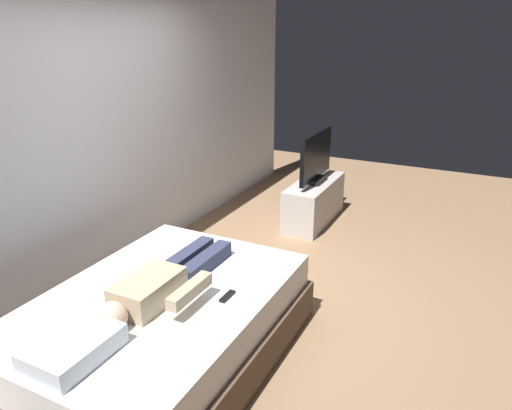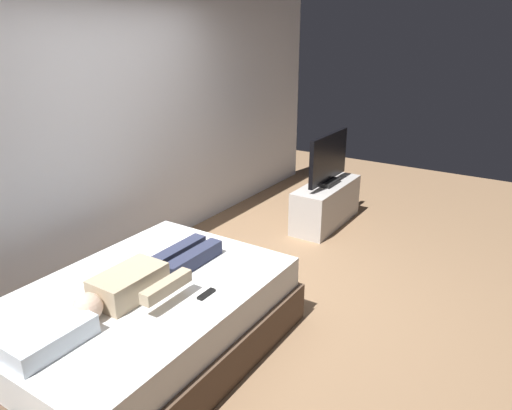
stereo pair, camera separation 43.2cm
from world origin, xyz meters
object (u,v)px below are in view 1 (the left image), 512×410
at_px(pillow, 73,348).
at_px(person, 163,283).
at_px(tv, 316,158).
at_px(bed, 161,330).
at_px(remote, 227,296).
at_px(tv_stand, 314,202).

xyz_separation_m(pillow, person, (0.75, -0.03, 0.02)).
xyz_separation_m(pillow, tv, (3.63, -0.04, 0.18)).
bearing_deg(bed, remote, -67.40).
bearing_deg(tv, remote, -171.88).
bearing_deg(tv_stand, remote, -171.88).
height_order(bed, tv, tv).
height_order(bed, remote, remote).
bearing_deg(tv, bed, 179.17).
xyz_separation_m(remote, tv_stand, (2.73, 0.39, -0.30)).
relative_size(pillow, remote, 3.20).
distance_m(tv_stand, tv, 0.53).
relative_size(bed, person, 1.65).
bearing_deg(remote, tv, 8.12).
xyz_separation_m(remote, tv, (2.73, 0.39, 0.24)).
bearing_deg(tv, tv_stand, 0.00).
relative_size(bed, remote, 13.82).
bearing_deg(remote, person, 110.47).
xyz_separation_m(pillow, remote, (0.90, -0.43, -0.05)).
bearing_deg(person, pillow, 177.87).
bearing_deg(bed, tv_stand, -0.83).
relative_size(person, remote, 8.40).
distance_m(bed, tv_stand, 2.91).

